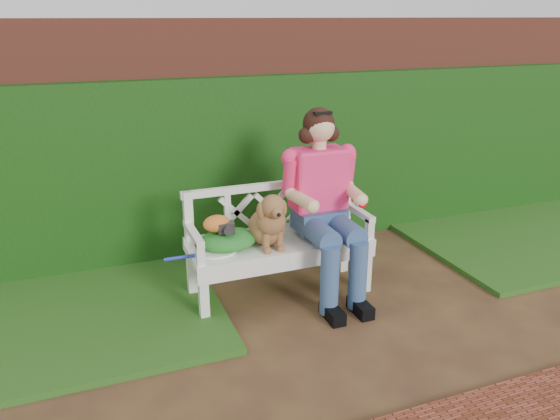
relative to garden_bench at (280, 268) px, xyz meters
name	(u,v)px	position (x,y,z in m)	size (l,w,h in m)	color
ground	(378,318)	(0.57, -0.65, -0.24)	(60.00, 60.00, 0.00)	#3D251B
brick_wall	(288,132)	(0.57, 1.25, 0.86)	(10.00, 0.30, 2.20)	brown
ivy_hedge	(296,161)	(0.57, 1.03, 0.61)	(10.00, 0.18, 1.70)	#19510E
grass_left	(47,317)	(-1.83, 0.25, -0.21)	(2.60, 2.00, 0.05)	#194A12
grass_right	(530,233)	(2.97, 0.25, -0.21)	(2.60, 2.00, 0.05)	#194A12
garden_bench	(280,268)	(0.00, 0.00, 0.00)	(1.58, 0.60, 0.48)	white
seated_woman	(321,201)	(0.35, -0.02, 0.55)	(0.67, 0.89, 1.59)	red
dog	(268,218)	(-0.12, -0.05, 0.47)	(0.31, 0.42, 0.47)	#996943
tennis_racket	(213,253)	(-0.58, -0.06, 0.25)	(0.59, 0.25, 0.03)	silver
green_bag	(228,240)	(-0.44, 0.00, 0.32)	(0.45, 0.35, 0.15)	#328933
camera_item	(226,227)	(-0.46, -0.03, 0.44)	(0.12, 0.09, 0.08)	#272727
baseball_glove	(217,224)	(-0.52, 0.01, 0.46)	(0.21, 0.16, 0.13)	orange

